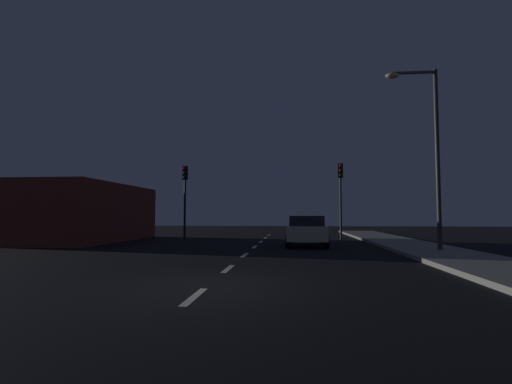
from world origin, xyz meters
The scene contains 14 objects.
ground_plane centered at (0.00, 7.00, 0.00)m, with size 80.00×80.00×0.00m, color black.
sidewalk_curb_right centered at (7.50, 7.00, 0.07)m, with size 3.00×40.00×0.15m, color gray.
lane_stripe_nearest centered at (0.00, -1.20, 0.00)m, with size 0.16×1.60×0.01m, color silver.
lane_stripe_second centered at (0.00, 2.60, 0.00)m, with size 0.16×1.60×0.01m, color silver.
lane_stripe_third centered at (0.00, 6.40, 0.00)m, with size 0.16×1.60×0.01m, color silver.
lane_stripe_fourth centered at (0.00, 10.20, 0.00)m, with size 0.16×1.60×0.01m, color silver.
lane_stripe_fifth centered at (0.00, 14.00, 0.00)m, with size 0.16×1.60×0.01m, color silver.
lane_stripe_sixth centered at (0.00, 17.80, 0.00)m, with size 0.16×1.60×0.01m, color silver.
lane_stripe_seventh centered at (0.00, 21.60, 0.00)m, with size 0.16×1.60×0.01m, color silver.
traffic_signal_left centered at (-5.17, 16.14, 3.35)m, with size 0.32×0.38×4.77m.
traffic_signal_right centered at (4.87, 16.14, 3.37)m, with size 0.32×0.38×4.81m.
car_stopped_ahead centered at (2.54, 11.00, 0.77)m, with size 2.05×3.90×1.51m.
street_lamp_right centered at (7.48, 7.91, 4.57)m, with size 2.11×0.36×7.61m.
storefront_left centered at (-10.64, 13.60, 1.68)m, with size 5.29×9.70×3.36m, color maroon.
Camera 1 is at (1.85, -8.39, 1.53)m, focal length 26.95 mm.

